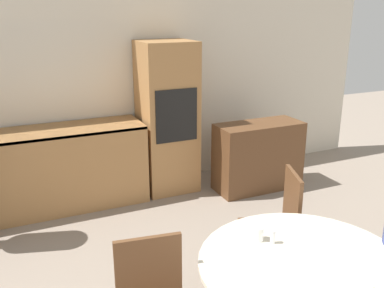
{
  "coord_description": "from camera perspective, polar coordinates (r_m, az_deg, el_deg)",
  "views": [
    {
      "loc": [
        -1.29,
        -0.15,
        2.14
      ],
      "look_at": [
        0.05,
        2.81,
        1.09
      ],
      "focal_mm": 40.0,
      "sensor_mm": 36.0,
      "label": 1
    }
  ],
  "objects": [
    {
      "name": "salt_shaker",
      "position": [
        2.75,
        10.73,
        -12.07
      ],
      "size": [
        0.03,
        0.03,
        0.09
      ],
      "color": "white",
      "rests_on": "dining_table"
    },
    {
      "name": "oven_unit",
      "position": [
        5.06,
        -3.32,
        3.54
      ],
      "size": [
        0.62,
        0.59,
        1.77
      ],
      "color": "#AD7A47",
      "rests_on": "ground_plane"
    },
    {
      "name": "kitchen_counter",
      "position": [
        4.87,
        -22.33,
        -3.66
      ],
      "size": [
        2.72,
        0.6,
        0.9
      ],
      "color": "#AD7A47",
      "rests_on": "ground_plane"
    },
    {
      "name": "cup",
      "position": [
        2.76,
        8.78,
        -11.72
      ],
      "size": [
        0.07,
        0.07,
        0.09
      ],
      "color": "white",
      "rests_on": "dining_table"
    },
    {
      "name": "chair_far_right",
      "position": [
        3.48,
        11.53,
        -10.09
      ],
      "size": [
        0.52,
        0.52,
        0.93
      ],
      "rotation": [
        0.0,
        0.0,
        4.35
      ],
      "color": "brown",
      "rests_on": "ground_plane"
    },
    {
      "name": "sideboard",
      "position": [
        5.23,
        8.8,
        -1.61
      ],
      "size": [
        1.05,
        0.45,
        0.82
      ],
      "color": "brown",
      "rests_on": "ground_plane"
    },
    {
      "name": "wall_back",
      "position": [
        5.15,
        -9.61,
        8.27
      ],
      "size": [
        6.91,
        0.05,
        2.6
      ],
      "color": "silver",
      "rests_on": "ground_plane"
    },
    {
      "name": "bowl_near",
      "position": [
        2.48,
        21.22,
        -17.21
      ],
      "size": [
        0.15,
        0.15,
        0.04
      ],
      "color": "silver",
      "rests_on": "dining_table"
    }
  ]
}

